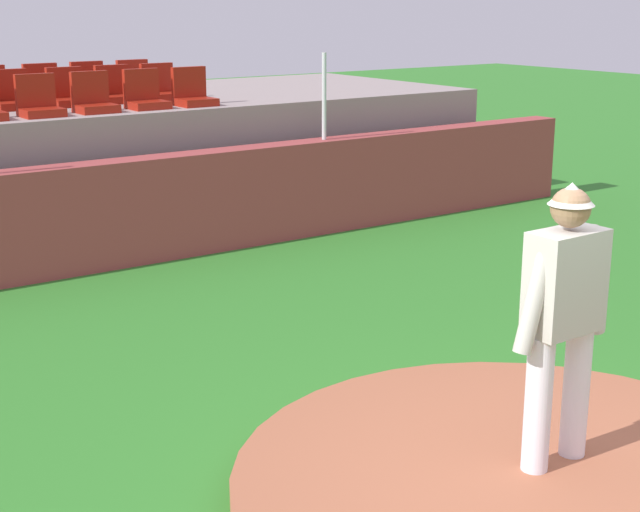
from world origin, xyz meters
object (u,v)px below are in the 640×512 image
object	(u,v)px
stadium_chair_10	(115,91)
stadium_chair_16	(90,86)
pitcher	(564,305)
stadium_chair_5	(193,94)
stadium_chair_15	(44,89)
stadium_chair_3	(93,100)
stadium_chair_8	(12,97)
stadium_chair_4	(145,96)
stadium_chair_11	(160,88)
stadium_chair_9	(68,94)
stadium_chair_2	(39,103)
stadium_chair_17	(136,84)

from	to	relation	value
stadium_chair_10	stadium_chair_16	bearing A→B (deg)	-90.22
pitcher	stadium_chair_10	world-z (taller)	stadium_chair_10
stadium_chair_5	stadium_chair_15	bearing A→B (deg)	-52.59
stadium_chair_3	stadium_chair_10	distance (m)	1.15
stadium_chair_10	stadium_chair_15	distance (m)	1.11
stadium_chair_8	stadium_chair_3	bearing A→B (deg)	127.85
stadium_chair_3	stadium_chair_10	bearing A→B (deg)	-126.96
stadium_chair_4	stadium_chair_11	bearing A→B (deg)	-126.28
stadium_chair_9	stadium_chair_16	size ratio (longest dim) A/B	1.00
stadium_chair_2	stadium_chair_3	xyz separation A→B (m)	(0.70, 0.02, 0.00)
pitcher	stadium_chair_16	bearing A→B (deg)	84.29
stadium_chair_4	stadium_chair_8	size ratio (longest dim) A/B	1.00
stadium_chair_16	stadium_chair_5	bearing A→B (deg)	110.27
stadium_chair_10	stadium_chair_15	bearing A→B (deg)	-51.01
stadium_chair_3	stadium_chair_16	xyz separation A→B (m)	(0.70, 1.82, 0.00)
stadium_chair_3	stadium_chair_8	bearing A→B (deg)	-52.15
stadium_chair_9	stadium_chair_2	bearing A→B (deg)	52.05
stadium_chair_3	stadium_chair_5	size ratio (longest dim) A/B	1.00
pitcher	stadium_chair_8	distance (m)	8.70
pitcher	stadium_chair_15	distance (m)	9.54
pitcher	stadium_chair_5	xyz separation A→B (m)	(1.52, 7.71, 0.60)
stadium_chair_2	stadium_chair_5	bearing A→B (deg)	179.68
stadium_chair_4	stadium_chair_16	bearing A→B (deg)	-89.65
pitcher	stadium_chair_9	distance (m)	8.64
stadium_chair_3	stadium_chair_15	xyz separation A→B (m)	(-0.01, 1.78, 0.00)
stadium_chair_4	stadium_chair_17	xyz separation A→B (m)	(0.69, 1.79, 0.00)
stadium_chair_11	stadium_chair_17	size ratio (longest dim) A/B	1.00
stadium_chair_8	stadium_chair_16	bearing A→B (deg)	-147.84
stadium_chair_3	stadium_chair_5	bearing A→B (deg)	178.85
stadium_chair_2	stadium_chair_5	distance (m)	2.08
stadium_chair_8	stadium_chair_9	distance (m)	0.73
pitcher	stadium_chair_5	bearing A→B (deg)	78.14
stadium_chair_11	stadium_chair_10	bearing A→B (deg)	-2.73
stadium_chair_9	stadium_chair_11	distance (m)	1.35
stadium_chair_5	stadium_chair_10	world-z (taller)	same
stadium_chair_3	stadium_chair_8	xyz separation A→B (m)	(-0.72, 0.93, 0.00)
stadium_chair_4	stadium_chair_2	bearing A→B (deg)	1.15
pitcher	stadium_chair_10	bearing A→B (deg)	83.79
stadium_chair_3	stadium_chair_11	distance (m)	1.62
stadium_chair_8	stadium_chair_10	world-z (taller)	same
stadium_chair_5	stadium_chair_10	xyz separation A→B (m)	(-0.69, 0.95, 0.00)
stadium_chair_9	stadium_chair_15	distance (m)	0.90
stadium_chair_2	stadium_chair_17	bearing A→B (deg)	-139.08
stadium_chair_5	stadium_chair_9	world-z (taller)	same
stadium_chair_5	stadium_chair_16	bearing A→B (deg)	-69.73
stadium_chair_4	stadium_chair_5	distance (m)	0.67
stadium_chair_2	stadium_chair_4	distance (m)	1.41
stadium_chair_3	stadium_chair_17	size ratio (longest dim) A/B	1.00
stadium_chair_16	stadium_chair_17	bearing A→B (deg)	178.30
pitcher	stadium_chair_8	world-z (taller)	stadium_chair_8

